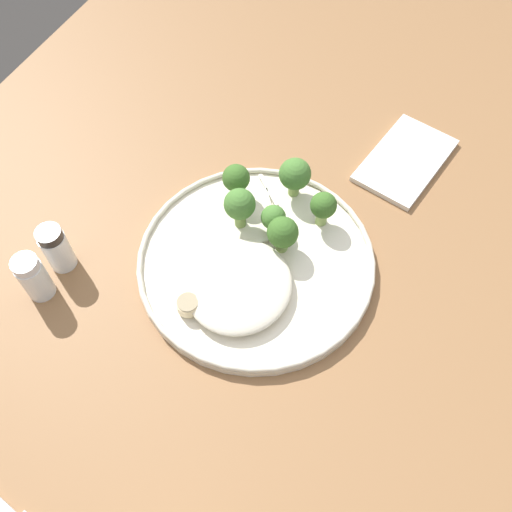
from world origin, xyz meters
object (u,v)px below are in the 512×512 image
broccoli_floret_rear_charred (236,179)px  broccoli_floret_tall_stalk (240,205)px  broccoli_floret_center_pile (293,174)px  seared_scallop_on_noodles (211,277)px  broccoli_floret_front_edge (323,206)px  salt_shaker (34,277)px  seared_scallop_rear_pale (269,262)px  seared_scallop_left_edge (232,285)px  broccoli_floret_small_sprig (283,233)px  broccoli_floret_beside_noodles (271,217)px  seared_scallop_front_small (188,305)px  folded_napkin (405,160)px  pepper_shaker (56,248)px  dinner_plate (256,261)px

broccoli_floret_rear_charred → broccoli_floret_tall_stalk: size_ratio=0.88×
broccoli_floret_center_pile → seared_scallop_on_noodles: bearing=169.1°
broccoli_floret_front_edge → salt_shaker: size_ratio=0.77×
seared_scallop_rear_pale → broccoli_floret_rear_charred: size_ratio=0.45×
seared_scallop_left_edge → broccoli_floret_small_sprig: 0.09m
seared_scallop_rear_pale → broccoli_floret_small_sprig: broccoli_floret_small_sprig is taller
broccoli_floret_front_edge → broccoli_floret_small_sprig: (-0.06, 0.03, 0.00)m
seared_scallop_rear_pale → broccoli_floret_beside_noodles: (0.05, 0.02, 0.02)m
seared_scallop_front_small → broccoli_floret_beside_noodles: (0.14, -0.04, 0.01)m
seared_scallop_rear_pale → folded_napkin: (0.24, -0.10, -0.02)m
broccoli_floret_rear_charred → seared_scallop_rear_pale: bearing=-134.7°
seared_scallop_front_small → broccoli_floret_center_pile: 0.21m
seared_scallop_left_edge → pepper_shaker: (-0.05, 0.21, 0.01)m
seared_scallop_front_small → seared_scallop_left_edge: size_ratio=1.00×
seared_scallop_front_small → broccoli_floret_tall_stalk: 0.14m
dinner_plate → broccoli_floret_tall_stalk: size_ratio=4.77×
seared_scallop_rear_pale → broccoli_floret_rear_charred: (0.08, 0.08, 0.02)m
broccoli_floret_tall_stalk → broccoli_floret_front_edge: size_ratio=1.17×
seared_scallop_rear_pale → pepper_shaker: bearing=112.4°
broccoli_floret_rear_charred → folded_napkin: (0.16, -0.18, -0.04)m
broccoli_floret_front_edge → salt_shaker: (-0.23, 0.27, -0.01)m
broccoli_floret_small_sprig → broccoli_floret_tall_stalk: bearing=79.4°
broccoli_floret_beside_noodles → salt_shaker: 0.29m
seared_scallop_left_edge → seared_scallop_rear_pale: size_ratio=1.10×
seared_scallop_left_edge → broccoli_floret_tall_stalk: broccoli_floret_tall_stalk is taller
seared_scallop_on_noodles → broccoli_floret_front_edge: broccoli_floret_front_edge is taller
dinner_plate → broccoli_floret_center_pile: 0.12m
seared_scallop_front_small → broccoli_floret_front_edge: (0.18, -0.09, 0.02)m
broccoli_floret_small_sprig → seared_scallop_rear_pale: bearing=173.4°
folded_napkin → pepper_shaker: bearing=135.5°
seared_scallop_rear_pale → broccoli_floret_center_pile: 0.12m
seared_scallop_left_edge → seared_scallop_front_small: bearing=143.2°
dinner_plate → seared_scallop_front_small: 0.10m
broccoli_floret_front_edge → folded_napkin: size_ratio=0.35×
seared_scallop_left_edge → broccoli_floret_small_sprig: bearing=-20.6°
broccoli_floret_rear_charred → seared_scallop_left_edge: bearing=-156.1°
pepper_shaker → seared_scallop_left_edge: bearing=-76.6°
seared_scallop_front_small → pepper_shaker: bearing=91.6°
broccoli_floret_front_edge → pepper_shaker: (-0.19, 0.27, -0.01)m
dinner_plate → broccoli_floret_center_pile: bearing=1.5°
salt_shaker → seared_scallop_left_edge: bearing=-65.8°
broccoli_floret_rear_charred → broccoli_floret_front_edge: size_ratio=1.03×
broccoli_floret_center_pile → dinner_plate: bearing=-178.5°
broccoli_floret_beside_noodles → broccoli_floret_center_pile: (0.07, 0.00, 0.01)m
seared_scallop_rear_pale → salt_shaker: (-0.14, 0.23, 0.01)m
broccoli_floret_tall_stalk → broccoli_floret_front_edge: bearing=-63.3°
seared_scallop_front_small → pepper_shaker: 0.18m
dinner_plate → broccoli_floret_beside_noodles: (0.05, 0.00, 0.03)m
seared_scallop_on_noodles → seared_scallop_front_small: 0.04m
seared_scallop_left_edge → salt_shaker: size_ratio=0.40×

